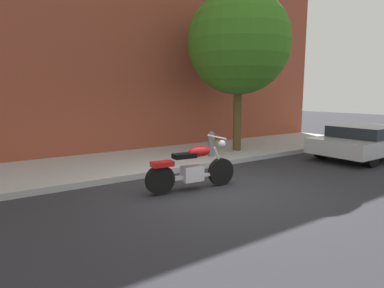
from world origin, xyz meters
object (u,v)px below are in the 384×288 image
(parked_car_silver, at_px, (367,141))
(fire_hydrant, at_px, (211,146))
(motorcycle, at_px, (192,169))
(street_tree, at_px, (239,43))

(parked_car_silver, relative_size, fire_hydrant, 4.47)
(parked_car_silver, height_order, fire_hydrant, parked_car_silver)
(parked_car_silver, bearing_deg, fire_hydrant, 151.13)
(motorcycle, xyz_separation_m, fire_hydrant, (2.21, 2.18, 0.01))
(parked_car_silver, height_order, street_tree, street_tree)
(parked_car_silver, distance_m, street_tree, 5.14)
(motorcycle, height_order, street_tree, street_tree)
(street_tree, bearing_deg, fire_hydrant, -164.55)
(parked_car_silver, xyz_separation_m, street_tree, (-3.01, 2.80, 3.08))
(motorcycle, xyz_separation_m, parked_car_silver, (6.59, -0.24, 0.10))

